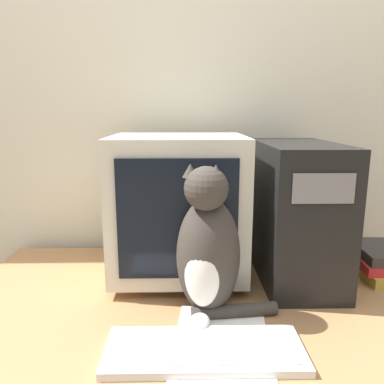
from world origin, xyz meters
name	(u,v)px	position (x,y,z in m)	size (l,w,h in m)	color
wall_back	(198,109)	(0.00, 0.83, 1.25)	(7.00, 0.05, 2.50)	beige
crt_monitor	(179,205)	(-0.07, 0.53, 0.96)	(0.39, 0.37, 0.44)	beige
computer_tower	(296,211)	(0.29, 0.51, 0.94)	(0.22, 0.42, 0.42)	black
keyboard	(204,350)	(-0.01, 0.12, 0.74)	(0.42, 0.16, 0.02)	silver
cat	(208,251)	(0.01, 0.30, 0.90)	(0.27, 0.24, 0.39)	#38332D
book_stack	(376,261)	(0.55, 0.51, 0.78)	(0.14, 0.22, 0.09)	gold
pen	(171,329)	(-0.08, 0.21, 0.74)	(0.14, 0.04, 0.01)	maroon
paper_sheet	(222,341)	(0.03, 0.17, 0.74)	(0.24, 0.31, 0.00)	white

